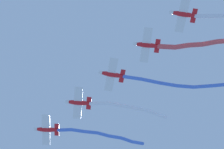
# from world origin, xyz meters

# --- Properties ---
(airplane_lead) EXTENTS (6.40, 5.00, 1.63)m
(airplane_lead) POSITION_xyz_m (5.87, 3.93, 80.73)
(airplane_lead) COLOR red
(smoke_trail_lead) EXTENTS (10.06, 13.79, 0.97)m
(smoke_trail_lead) POSITION_xyz_m (11.37, -4.98, 80.61)
(smoke_trail_lead) COLOR #4C75DB
(airplane_left_wing) EXTENTS (6.33, 5.02, 1.63)m
(airplane_left_wing) POSITION_xyz_m (3.54, -4.00, 80.98)
(airplane_left_wing) COLOR red
(smoke_trail_left_wing) EXTENTS (10.11, 11.99, 2.23)m
(smoke_trail_left_wing) POSITION_xyz_m (8.98, -11.98, 81.66)
(smoke_trail_left_wing) COLOR white
(airplane_right_wing) EXTENTS (6.12, 5.21, 1.63)m
(airplane_right_wing) POSITION_xyz_m (1.20, -11.93, 81.23)
(airplane_right_wing) COLOR red
(smoke_trail_right_wing) EXTENTS (13.91, 26.84, 1.58)m
(smoke_trail_right_wing) POSITION_xyz_m (9.94, -26.49, 80.93)
(smoke_trail_right_wing) COLOR #4C75DB
(airplane_slot) EXTENTS (6.28, 5.07, 1.63)m
(airplane_slot) POSITION_xyz_m (-1.11, -19.85, 81.48)
(airplane_slot) COLOR red
(smoke_trail_slot) EXTENTS (7.48, 19.59, 3.87)m
(smoke_trail_slot) POSITION_xyz_m (3.90, -31.09, 82.85)
(smoke_trail_slot) COLOR #DB4C4C
(airplane_trail) EXTENTS (6.17, 5.17, 1.63)m
(airplane_trail) POSITION_xyz_m (-3.44, -27.78, 81.73)
(airplane_trail) COLOR red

